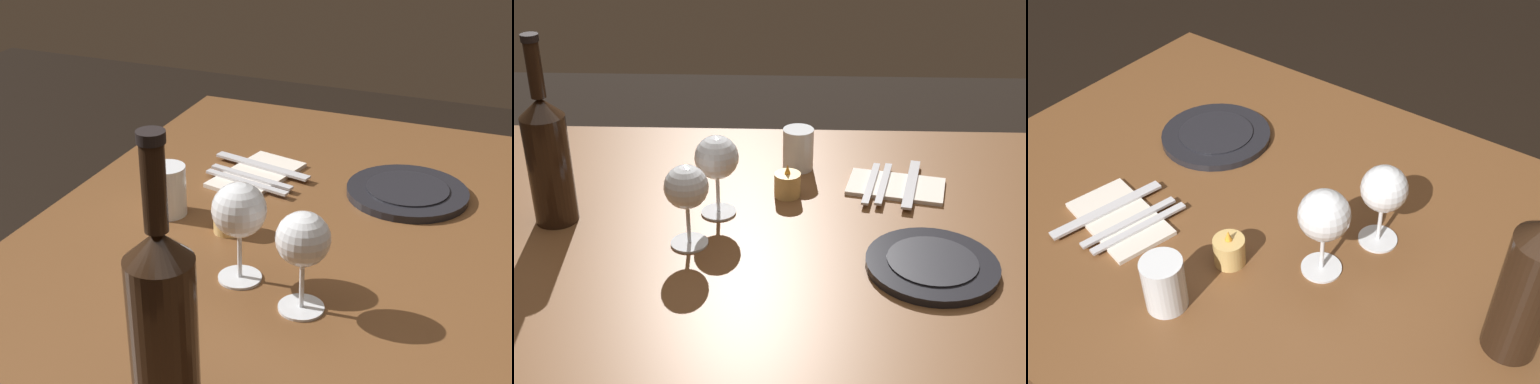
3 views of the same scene
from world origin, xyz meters
The scene contains 11 objects.
dining_table centered at (0.00, 0.00, 0.65)m, with size 1.30×0.90×0.74m.
wine_glass_left centered at (-0.13, -0.07, 0.85)m, with size 0.08×0.08×0.15m.
wine_glass_right centered at (-0.09, 0.04, 0.85)m, with size 0.08×0.08×0.16m.
wine_bottle centered at (-0.39, 0.01, 0.87)m, with size 0.08×0.08×0.35m.
water_tumbler centered at (0.05, 0.24, 0.78)m, with size 0.06×0.06×0.09m.
votive_candle centered at (0.03, 0.12, 0.76)m, with size 0.05×0.05×0.07m.
dinner_plate centered at (0.28, -0.13, 0.75)m, with size 0.22×0.22×0.02m.
folded_napkin centered at (0.25, 0.16, 0.74)m, with size 0.21×0.15×0.01m.
fork_inner centered at (0.23, 0.16, 0.75)m, with size 0.05×0.18×0.00m.
fork_outer centered at (0.20, 0.16, 0.75)m, with size 0.05×0.18×0.00m.
table_knife centered at (0.28, 0.16, 0.75)m, with size 0.07×0.21×0.00m.
Camera 3 is at (-0.46, 0.64, 1.49)m, focal length 44.27 mm.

